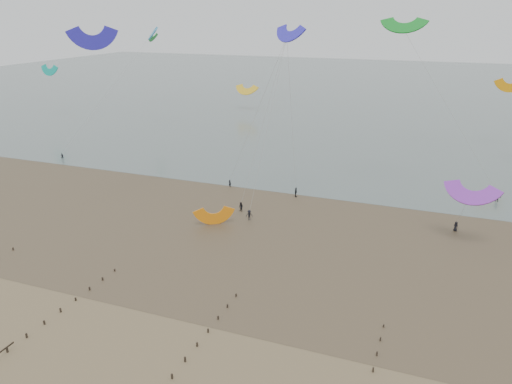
% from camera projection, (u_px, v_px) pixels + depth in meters
% --- Properties ---
extents(ground, '(500.00, 500.00, 0.00)m').
position_uv_depth(ground, '(157.00, 346.00, 52.80)').
color(ground, brown).
rests_on(ground, ground).
extents(sea_and_shore, '(500.00, 665.00, 0.03)m').
position_uv_depth(sea_and_shore, '(244.00, 221.00, 84.39)').
color(sea_and_shore, '#475654').
rests_on(sea_and_shore, ground).
extents(kitesurfer_lead, '(0.62, 0.47, 1.55)m').
position_uv_depth(kitesurfer_lead, '(230.00, 183.00, 100.58)').
color(kitesurfer_lead, black).
rests_on(kitesurfer_lead, ground).
extents(kitesurfers, '(149.74, 25.51, 1.88)m').
position_uv_depth(kitesurfers, '(380.00, 209.00, 87.20)').
color(kitesurfers, black).
rests_on(kitesurfers, ground).
extents(grounded_kite, '(7.25, 6.89, 3.15)m').
position_uv_depth(grounded_kite, '(214.00, 224.00, 83.14)').
color(grounded_kite, orange).
rests_on(grounded_kite, ground).
extents(kites_airborne, '(241.56, 120.83, 43.06)m').
position_uv_depth(kites_airborne, '(391.00, 59.00, 119.68)').
color(kites_airborne, '#09A895').
rests_on(kites_airborne, ground).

